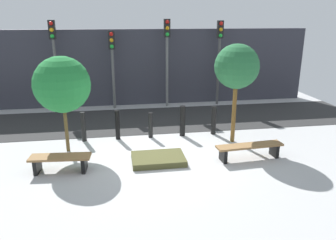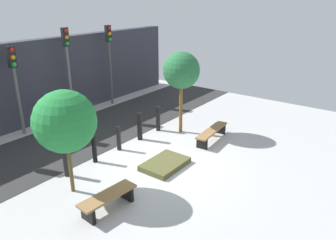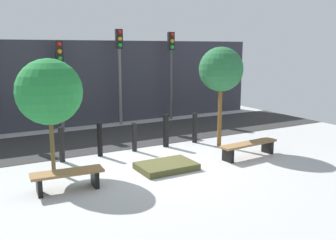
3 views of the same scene
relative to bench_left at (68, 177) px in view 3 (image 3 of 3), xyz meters
The scene contains 16 objects.
ground_plane 2.73m from the bench_left, 10.88° to the left, with size 18.00×18.00×0.00m, color #B1B1B1.
road_strip 5.03m from the bench_left, 57.92° to the left, with size 18.00×3.52×0.01m, color #2D2D2D.
building_facade 7.68m from the bench_left, 69.31° to the left, with size 16.20×0.50×3.48m, color #33333D.
bench_left is the anchor object (origin of this frame).
bench_right 5.33m from the bench_left, ahead, with size 2.02×0.56×0.44m.
planter_bed 2.68m from the bench_left, ahead, with size 1.51×1.03×0.17m, color #4B4B28.
tree_behind_left_bench 2.28m from the bench_left, 90.00° to the left, with size 1.66×1.66×2.93m.
tree_behind_right_bench 5.93m from the bench_left, 15.02° to the left, with size 1.41×1.41×3.22m.
bollard_far_left 2.29m from the bench_left, 79.33° to the left, with size 0.16×0.16×1.00m, color black.
bollard_left 2.73m from the bench_left, 55.47° to the left, with size 0.15×0.15×1.02m, color black.
bollard_center 3.49m from the bench_left, 40.09° to the left, with size 0.15×0.15×0.89m, color black.
bollard_right 4.41m from the bench_left, 30.65° to the left, with size 0.19×0.19×1.07m, color black.
bollard_far_right 5.40m from the bench_left, 24.57° to the left, with size 0.17×0.17×1.02m, color black.
traffic_light_mid_west 6.78m from the bench_left, 77.00° to the left, with size 0.28×0.27×3.43m.
traffic_light_mid_east 7.77m from the bench_left, 58.37° to the left, with size 0.28×0.27×3.92m.
traffic_light_east 9.21m from the bench_left, 44.98° to the left, with size 0.28×0.27×3.85m.
Camera 3 is at (-4.63, -8.64, 3.19)m, focal length 40.00 mm.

